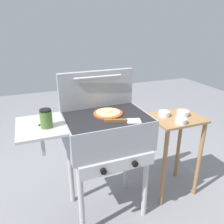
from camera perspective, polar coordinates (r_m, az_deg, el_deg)
The scene contains 10 objects.
ground_plane at distance 2.20m, azimuth -1.32°, elevation -23.11°, with size 8.00×8.00×0.00m, color gray.
grill at distance 1.74m, azimuth -1.92°, elevation -5.35°, with size 0.96×0.53×0.90m.
grill_lid_open at distance 1.83m, azimuth -3.92°, elevation 5.92°, with size 0.63×0.09×0.30m.
pizza_cheese at distance 1.71m, azimuth -1.03°, elevation -0.26°, with size 0.23×0.23×0.03m.
sauce_jar at distance 1.54m, azimuth -16.55°, elevation -1.58°, with size 0.08×0.08×0.13m.
spatula at distance 1.58m, azimuth 2.89°, elevation -2.25°, with size 0.26×0.13×0.02m.
prep_table at distance 2.13m, azimuth 15.57°, elevation -6.92°, with size 0.44×0.36×0.78m.
topping_bowl_near at distance 2.08m, azimuth 17.70°, elevation -0.34°, with size 0.10×0.10×0.04m.
topping_bowl_far at distance 2.02m, azimuth 13.19°, elevation -0.47°, with size 0.10×0.10×0.04m.
topping_bowl_middle at distance 1.91m, azimuth 17.24°, elevation -2.23°, with size 0.09×0.09×0.04m.
Camera 1 is at (-0.52, -1.47, 1.55)m, focal length 35.66 mm.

